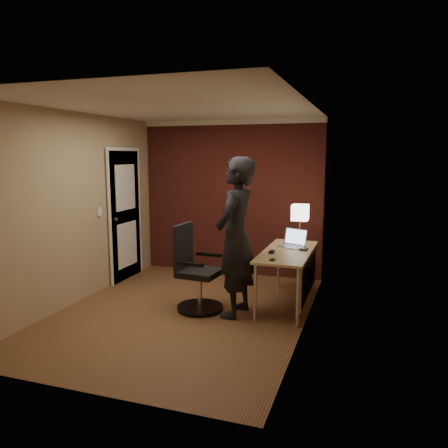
# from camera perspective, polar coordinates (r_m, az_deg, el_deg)

# --- Properties ---
(room) EXTENTS (4.00, 4.00, 4.00)m
(room) POSITION_cam_1_polar(r_m,az_deg,el_deg) (6.82, -2.32, 4.15)
(room) COLOR brown
(room) RESTS_ON ground
(desk) EXTENTS (0.60, 1.50, 0.73)m
(desk) POSITION_cam_1_polar(r_m,az_deg,el_deg) (5.70, 8.99, -4.76)
(desk) COLOR tan
(desk) RESTS_ON ground
(desk_lamp) EXTENTS (0.22, 0.22, 0.54)m
(desk_lamp) POSITION_cam_1_polar(r_m,az_deg,el_deg) (6.17, 9.91, 1.42)
(desk_lamp) COLOR silver
(desk_lamp) RESTS_ON desk
(laptop) EXTENTS (0.40, 0.36, 0.23)m
(laptop) POSITION_cam_1_polar(r_m,az_deg,el_deg) (5.94, 9.02, -2.29)
(laptop) COLOR silver
(laptop) RESTS_ON desk
(mouse) EXTENTS (0.07, 0.10, 0.03)m
(mouse) POSITION_cam_1_polar(r_m,az_deg,el_deg) (5.51, 6.27, -3.65)
(mouse) COLOR black
(mouse) RESTS_ON desk
(phone) EXTENTS (0.06, 0.12, 0.01)m
(phone) POSITION_cam_1_polar(r_m,az_deg,el_deg) (5.15, 6.34, -4.67)
(phone) COLOR black
(phone) RESTS_ON desk
(wallet) EXTENTS (0.10, 0.12, 0.02)m
(wallet) POSITION_cam_1_polar(r_m,az_deg,el_deg) (5.74, 10.40, -3.28)
(wallet) COLOR black
(wallet) RESTS_ON desk
(office_chair) EXTENTS (0.58, 0.62, 1.07)m
(office_chair) POSITION_cam_1_polar(r_m,az_deg,el_deg) (5.54, -3.82, -6.44)
(office_chair) COLOR black
(office_chair) RESTS_ON ground
(person) EXTENTS (0.52, 0.74, 1.93)m
(person) POSITION_cam_1_polar(r_m,az_deg,el_deg) (5.25, 1.54, -1.79)
(person) COLOR black
(person) RESTS_ON ground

